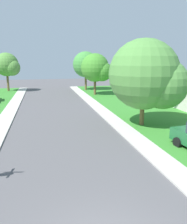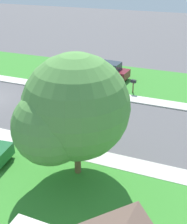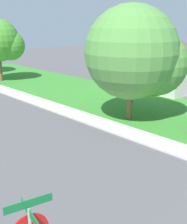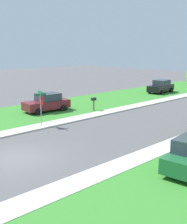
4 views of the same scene
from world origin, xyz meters
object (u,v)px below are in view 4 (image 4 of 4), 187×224
Objects in this scene: stop_sign_far_corner at (41,102)px; car_black_far_down_street at (161,87)px; mailbox at (94,101)px; car_maroon_kerbside_mid at (47,103)px.

stop_sign_far_corner reaches higher than car_black_far_down_street.
mailbox is (-1.28, 6.75, -0.88)m from stop_sign_far_corner.
car_black_far_down_street is 17.72m from car_maroon_kerbside_mid.
stop_sign_far_corner is 2.11× the size of mailbox.
car_maroon_kerbside_mid is 4.43m from mailbox.
stop_sign_far_corner is 6.93m from mailbox.
stop_sign_far_corner is 0.62× the size of car_black_far_down_street.
stop_sign_far_corner is at bearing -39.12° from car_maroon_kerbside_mid.
car_black_far_down_street is 14.46m from mailbox.
mailbox is (2.12, -14.30, 0.14)m from car_black_far_down_street.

